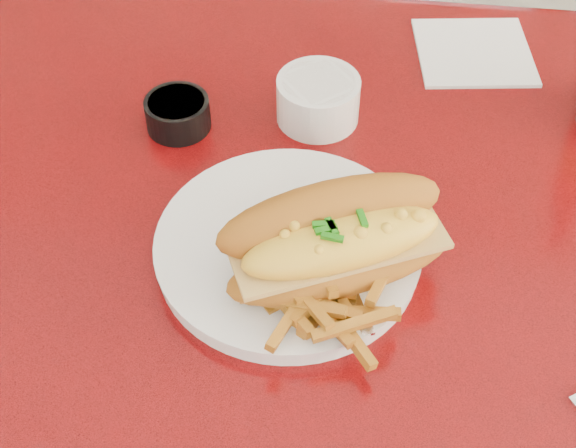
# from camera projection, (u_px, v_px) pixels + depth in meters

# --- Properties ---
(diner_table) EXTENTS (1.23, 0.83, 0.77)m
(diner_table) POSITION_uv_depth(u_px,v_px,m) (373.00, 336.00, 0.85)
(diner_table) COLOR red
(diner_table) RESTS_ON ground
(booth_bench_far) EXTENTS (1.20, 0.51, 0.90)m
(booth_bench_far) POSITION_uv_depth(u_px,v_px,m) (382.00, 93.00, 1.62)
(booth_bench_far) COLOR #940F09
(booth_bench_far) RESTS_ON ground
(dinner_plate) EXTENTS (0.30, 0.30, 0.02)m
(dinner_plate) POSITION_uv_depth(u_px,v_px,m) (288.00, 247.00, 0.70)
(dinner_plate) COLOR white
(dinner_plate) RESTS_ON diner_table
(mac_hoagie) EXTENTS (0.22, 0.17, 0.09)m
(mac_hoagie) POSITION_uv_depth(u_px,v_px,m) (337.00, 240.00, 0.65)
(mac_hoagie) COLOR #AB651B
(mac_hoagie) RESTS_ON dinner_plate
(fries_pile) EXTENTS (0.14, 0.14, 0.03)m
(fries_pile) POSITION_uv_depth(u_px,v_px,m) (321.00, 277.00, 0.65)
(fries_pile) COLOR #BD7A20
(fries_pile) RESTS_ON dinner_plate
(fork) EXTENTS (0.08, 0.15, 0.00)m
(fork) POSITION_uv_depth(u_px,v_px,m) (336.00, 257.00, 0.69)
(fork) COLOR silver
(fork) RESTS_ON dinner_plate
(gravy_ramekin) EXTENTS (0.11, 0.11, 0.05)m
(gravy_ramekin) POSITION_uv_depth(u_px,v_px,m) (318.00, 98.00, 0.82)
(gravy_ramekin) COLOR white
(gravy_ramekin) RESTS_ON diner_table
(sauce_cup_left) EXTENTS (0.09, 0.09, 0.03)m
(sauce_cup_left) POSITION_uv_depth(u_px,v_px,m) (178.00, 112.00, 0.81)
(sauce_cup_left) COLOR black
(sauce_cup_left) RESTS_ON diner_table
(paper_napkin) EXTENTS (0.14, 0.14, 0.00)m
(paper_napkin) POSITION_uv_depth(u_px,v_px,m) (474.00, 52.00, 0.91)
(paper_napkin) COLOR white
(paper_napkin) RESTS_ON diner_table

